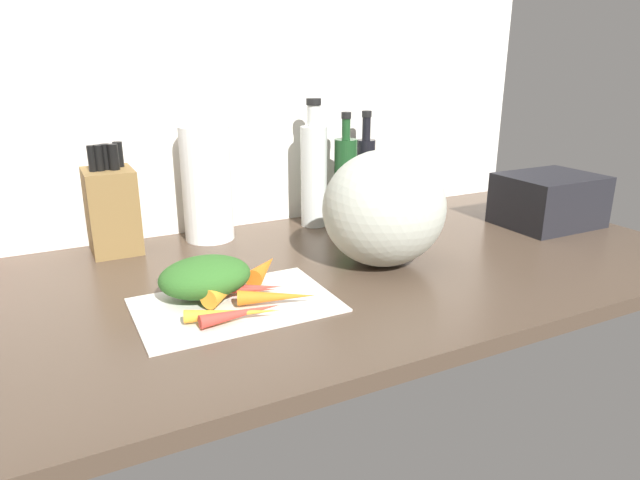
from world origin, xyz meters
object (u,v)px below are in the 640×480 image
(carrot_6, at_px, (227,289))
(carrot_1, at_px, (241,313))
(paper_towel_roll, at_px, (207,184))
(dish_rack, at_px, (549,200))
(carrot_7, at_px, (277,297))
(cutting_board, at_px, (236,304))
(knife_block, at_px, (112,208))
(carrot_4, at_px, (233,313))
(bottle_2, at_px, (365,175))
(winter_squash, at_px, (384,208))
(bottle_0, at_px, (314,173))
(carrot_5, at_px, (246,288))
(bottle_1, at_px, (345,179))
(carrot_3, at_px, (241,279))
(carrot_2, at_px, (235,290))
(carrot_0, at_px, (264,268))

(carrot_6, bearing_deg, carrot_1, -93.65)
(paper_towel_roll, relative_size, dish_rack, 1.11)
(carrot_7, bearing_deg, dish_rack, 10.51)
(cutting_board, xyz_separation_m, knife_block, (-0.14, 0.41, 0.09))
(carrot_4, distance_m, paper_towel_roll, 0.49)
(carrot_4, height_order, bottle_2, bottle_2)
(winter_squash, relative_size, bottle_0, 0.81)
(carrot_5, bearing_deg, bottle_1, 40.63)
(carrot_6, bearing_deg, carrot_5, 3.21)
(carrot_1, bearing_deg, carrot_3, 70.52)
(carrot_7, distance_m, paper_towel_roll, 0.45)
(carrot_3, height_order, winter_squash, winter_squash)
(carrot_2, bearing_deg, bottle_0, 46.91)
(carrot_6, bearing_deg, carrot_7, -42.65)
(carrot_7, xyz_separation_m, bottle_1, (0.37, 0.41, 0.09))
(carrot_4, distance_m, bottle_2, 0.71)
(carrot_3, height_order, carrot_4, carrot_3)
(carrot_5, bearing_deg, carrot_2, -176.30)
(cutting_board, bearing_deg, bottle_1, 40.65)
(carrot_0, distance_m, bottle_0, 0.41)
(carrot_5, relative_size, dish_rack, 0.56)
(knife_block, bearing_deg, carrot_3, -62.57)
(cutting_board, height_order, carrot_4, carrot_4)
(winter_squash, bearing_deg, carrot_6, -173.52)
(dish_rack, bearing_deg, winter_squash, -174.81)
(bottle_0, distance_m, bottle_1, 0.09)
(carrot_0, relative_size, carrot_3, 1.07)
(carrot_7, bearing_deg, carrot_1, -158.55)
(knife_block, bearing_deg, carrot_6, -70.83)
(carrot_3, relative_size, bottle_2, 0.39)
(carrot_3, xyz_separation_m, bottle_0, (0.31, 0.32, 0.12))
(carrot_4, bearing_deg, carrot_3, 65.11)
(cutting_board, xyz_separation_m, winter_squash, (0.35, 0.06, 0.12))
(carrot_6, relative_size, bottle_0, 0.33)
(carrot_6, bearing_deg, bottle_0, 45.70)
(carrot_5, bearing_deg, cutting_board, -139.08)
(winter_squash, bearing_deg, carrot_1, -159.67)
(carrot_3, bearing_deg, carrot_5, -98.29)
(winter_squash, bearing_deg, carrot_5, -173.15)
(bottle_2, bearing_deg, carrot_7, -135.40)
(carrot_7, bearing_deg, carrot_2, 129.93)
(carrot_2, bearing_deg, winter_squash, 6.65)
(carrot_6, xyz_separation_m, bottle_1, (0.44, 0.34, 0.09))
(carrot_1, relative_size, carrot_3, 1.26)
(carrot_2, distance_m, carrot_4, 0.09)
(carrot_4, bearing_deg, knife_block, 103.75)
(winter_squash, relative_size, dish_rack, 1.08)
(carrot_0, xyz_separation_m, carrot_2, (-0.08, -0.06, -0.00))
(carrot_2, relative_size, dish_rack, 0.61)
(knife_block, bearing_deg, bottle_2, -1.19)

